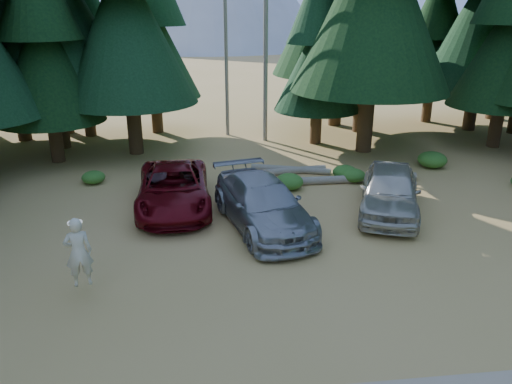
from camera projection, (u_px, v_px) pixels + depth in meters
ground at (304, 268)px, 14.40m from camera, size 160.00×160.00×0.00m
forest_belt_north at (250, 138)px, 28.35m from camera, size 36.00×7.00×22.00m
snag_front at (266, 28)px, 25.86m from camera, size 0.24×0.24×12.00m
snag_back at (226, 46)px, 27.39m from camera, size 0.20×0.20×10.00m
red_pickup at (174, 188)px, 18.41m from camera, size 2.76×5.70×1.56m
silver_minivan_center at (263, 204)px, 16.82m from camera, size 3.51×6.02×1.64m
silver_minivan_right at (390, 190)px, 17.93m from camera, size 3.69×5.43×1.72m
frisbee_player at (78, 252)px, 12.59m from camera, size 0.78×0.61×1.88m
log_left at (279, 172)px, 22.18m from camera, size 4.38×0.90×0.31m
log_mid at (291, 169)px, 22.53m from camera, size 3.51×1.41×0.30m
log_right at (357, 179)px, 21.25m from camera, size 5.23×0.41×0.33m
shrub_far_left at (93, 177)px, 21.13m from camera, size 0.97×0.97×0.53m
shrub_left at (167, 171)px, 22.11m from camera, size 0.79×0.79×0.44m
shrub_center_left at (289, 182)px, 20.44m from camera, size 1.17×1.17×0.64m
shrub_center_right at (345, 172)px, 21.70m from camera, size 1.07×1.07×0.59m
shrub_right at (354, 175)px, 21.33m from camera, size 1.01×1.01×0.56m
shrub_far_right at (432, 160)px, 23.20m from camera, size 1.33×1.33×0.73m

